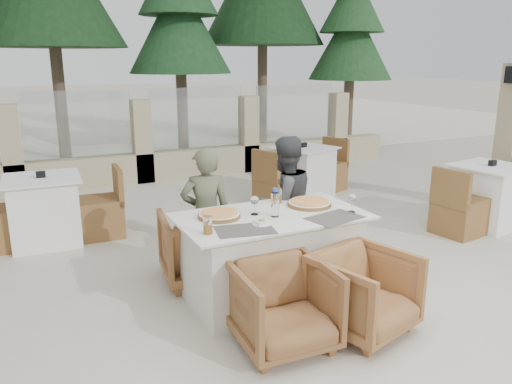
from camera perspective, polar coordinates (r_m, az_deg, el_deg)
name	(u,v)px	position (r m, az deg, el deg)	size (l,w,h in m)	color
ground	(276,296)	(4.56, 2.30, -11.74)	(80.00, 80.00, 0.00)	beige
sand_patch	(77,122)	(17.80, -19.81, 7.48)	(30.00, 16.00, 0.01)	#F9EBCB
perimeter_wall_far	(142,135)	(8.69, -12.93, 6.31)	(10.00, 0.34, 1.60)	tan
lantern_pillar	(511,138)	(7.74, 27.10, 5.53)	(0.34, 0.34, 2.00)	tan
pine_centre	(180,37)	(11.33, -8.73, 17.07)	(2.20, 2.20, 5.00)	#1F4A25
pine_mid_right	(263,1)	(12.82, 0.76, 21.00)	(2.99, 2.99, 6.80)	#173719
pine_far_right	(351,50)	(12.54, 10.77, 15.62)	(1.98, 1.98, 4.50)	#235026
dining_table	(271,257)	(4.37, 1.75, -7.46)	(1.60, 0.90, 0.77)	silver
placemat_near_left	(245,230)	(3.86, -1.25, -4.36)	(0.45, 0.30, 0.00)	#514B45
placemat_near_right	(335,218)	(4.20, 8.98, -2.92)	(0.45, 0.30, 0.00)	#504D45
pizza_left	(219,215)	(4.17, -4.21, -2.63)	(0.35, 0.35, 0.05)	#CD4F1C
pizza_right	(309,203)	(4.52, 6.12, -1.23)	(0.40, 0.40, 0.05)	#CE4F1C
water_bottle	(275,202)	(4.16, 2.18, -1.20)	(0.07, 0.07, 0.24)	silver
wine_glass_centre	(255,204)	(4.22, -0.17, -1.40)	(0.08, 0.08, 0.18)	white
wine_glass_corner	(352,202)	(4.36, 10.91, -1.13)	(0.08, 0.08, 0.18)	white
beer_glass_left	(208,225)	(3.78, -5.53, -3.77)	(0.07, 0.07, 0.14)	orange
beer_glass_right	(278,196)	(4.57, 2.55, -0.42)	(0.07, 0.07, 0.14)	orange
olive_dish	(262,222)	(3.98, 0.65, -3.45)	(0.11, 0.11, 0.04)	white
armchair_far_left	(200,246)	(4.79, -6.37, -6.14)	(0.71, 0.73, 0.67)	#915D34
armchair_far_right	(283,232)	(5.31, 3.10, -4.60)	(0.59, 0.60, 0.55)	brown
armchair_near_left	(283,306)	(3.71, 3.16, -12.89)	(0.68, 0.70, 0.63)	brown
armchair_near_right	(364,292)	(3.99, 12.24, -11.15)	(0.67, 0.69, 0.63)	#9A6538
diner_left	(206,215)	(4.69, -5.76, -2.62)	(0.47, 0.31, 1.28)	#575B42
diner_right	(284,204)	(4.91, 3.26, -1.38)	(0.65, 0.51, 1.34)	#3E4144
bg_table_a	(45,210)	(6.16, -22.99, -1.94)	(1.64, 0.82, 0.77)	white
bg_table_b	(303,172)	(7.62, 5.38, 2.27)	(1.64, 0.82, 0.77)	silver
bg_table_c	(488,196)	(6.93, 25.03, -0.37)	(1.64, 0.82, 0.77)	white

